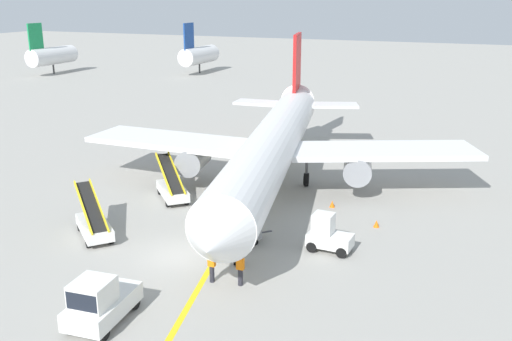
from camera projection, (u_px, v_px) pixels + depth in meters
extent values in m
plane|color=#9E9B93|center=(179.00, 256.00, 30.78)|extent=(300.00, 300.00, 0.00)
cube|color=yellow|center=(234.00, 225.00, 34.83)|extent=(17.04, 78.29, 0.01)
cylinder|color=white|center=(273.00, 145.00, 39.49)|extent=(9.51, 30.03, 3.30)
cone|color=white|center=(214.00, 241.00, 24.27)|extent=(3.66, 3.02, 3.23)
cone|color=white|center=(299.00, 99.00, 54.78)|extent=(3.65, 3.39, 3.14)
cube|color=white|center=(383.00, 151.00, 39.72)|extent=(13.66, 9.32, 0.36)
cylinder|color=gray|center=(358.00, 167.00, 39.36)|extent=(2.53, 3.53, 1.90)
cube|color=white|center=(176.00, 141.00, 42.32)|extent=(13.01, 4.42, 0.36)
cylinder|color=gray|center=(194.00, 159.00, 41.39)|extent=(2.53, 3.53, 1.90)
cube|color=red|center=(297.00, 63.00, 51.45)|extent=(1.11, 3.97, 5.20)
cube|color=white|center=(329.00, 105.00, 51.63)|extent=(5.64, 3.85, 0.24)
cube|color=white|center=(263.00, 103.00, 52.67)|extent=(5.34, 2.56, 0.24)
cylinder|color=#4C4C51|center=(238.00, 237.00, 29.24)|extent=(0.20, 0.20, 3.12)
cylinder|color=black|center=(238.00, 260.00, 29.62)|extent=(0.46, 0.62, 0.56)
cylinder|color=#4C4C51|center=(307.00, 165.00, 41.55)|extent=(0.20, 0.20, 3.12)
cylinder|color=black|center=(306.00, 179.00, 41.87)|extent=(0.54, 1.01, 0.96)
cylinder|color=#4C4C51|center=(247.00, 162.00, 42.31)|extent=(0.20, 0.20, 3.12)
cylinder|color=black|center=(247.00, 176.00, 42.63)|extent=(0.54, 1.01, 0.96)
cube|color=black|center=(225.00, 216.00, 26.04)|extent=(2.95, 1.56, 0.60)
cube|color=silver|center=(103.00, 306.00, 24.49)|extent=(2.19, 3.74, 0.80)
cube|color=silver|center=(93.00, 293.00, 23.63)|extent=(1.65, 1.74, 1.10)
cube|color=black|center=(82.00, 302.00, 22.93)|extent=(1.43, 0.20, 0.77)
cylinder|color=black|center=(104.00, 333.00, 23.22)|extent=(0.27, 0.62, 0.60)
cylinder|color=black|center=(70.00, 326.00, 23.69)|extent=(0.27, 0.62, 0.60)
cylinder|color=black|center=(135.00, 303.00, 25.51)|extent=(0.27, 0.62, 0.60)
cylinder|color=black|center=(103.00, 297.00, 25.99)|extent=(0.27, 0.62, 0.60)
cube|color=silver|center=(330.00, 240.00, 31.16)|extent=(2.46, 1.41, 0.70)
cube|color=silver|center=(323.00, 223.00, 31.06)|extent=(1.13, 1.09, 1.10)
cube|color=black|center=(314.00, 222.00, 31.27)|extent=(0.12, 0.98, 0.77)
cylinder|color=black|center=(312.00, 247.00, 31.12)|extent=(0.61, 0.25, 0.60)
cylinder|color=black|center=(319.00, 239.00, 32.08)|extent=(0.61, 0.25, 0.60)
cylinder|color=black|center=(342.00, 253.00, 30.44)|extent=(0.61, 0.25, 0.60)
cylinder|color=black|center=(348.00, 245.00, 31.40)|extent=(0.61, 0.25, 0.60)
cube|color=silver|center=(95.00, 227.00, 33.00)|extent=(3.84, 3.64, 0.60)
cylinder|color=black|center=(80.00, 226.00, 33.97)|extent=(0.60, 0.56, 0.60)
cylinder|color=black|center=(101.00, 222.00, 34.50)|extent=(0.60, 0.56, 0.60)
cylinder|color=black|center=(88.00, 242.00, 31.68)|extent=(0.60, 0.56, 0.60)
cylinder|color=black|center=(111.00, 238.00, 32.22)|extent=(0.60, 0.56, 0.60)
cube|color=black|center=(91.00, 208.00, 33.24)|extent=(4.35, 3.97, 1.76)
cube|color=yellow|center=(83.00, 207.00, 33.01)|extent=(3.82, 3.38, 1.84)
cube|color=yellow|center=(99.00, 205.00, 33.39)|extent=(3.82, 3.38, 1.84)
cube|color=silver|center=(173.00, 191.00, 39.06)|extent=(3.69, 3.80, 0.60)
cylinder|color=black|center=(160.00, 190.00, 40.13)|extent=(0.57, 0.59, 0.60)
cylinder|color=black|center=(177.00, 188.00, 40.55)|extent=(0.57, 0.59, 0.60)
cylinder|color=black|center=(168.00, 202.00, 37.75)|extent=(0.57, 0.59, 0.60)
cylinder|color=black|center=(187.00, 200.00, 38.18)|extent=(0.57, 0.59, 0.60)
cube|color=black|center=(170.00, 175.00, 39.32)|extent=(4.07, 4.26, 1.76)
cube|color=yellow|center=(164.00, 174.00, 39.13)|extent=(3.49, 3.72, 1.84)
cube|color=yellow|center=(176.00, 173.00, 39.43)|extent=(3.49, 3.72, 1.84)
cube|color=#A5A5A8|center=(233.00, 237.00, 32.08)|extent=(3.05, 3.03, 0.16)
cube|color=#4C4C51|center=(264.00, 232.00, 32.75)|extent=(0.70, 0.69, 0.08)
cylinder|color=#4C4C51|center=(271.00, 231.00, 32.91)|extent=(0.12, 0.12, 0.05)
cube|color=gray|center=(229.00, 228.00, 32.68)|extent=(2.04, 2.00, 0.50)
cube|color=gray|center=(238.00, 238.00, 31.35)|extent=(2.04, 2.00, 0.50)
cylinder|color=black|center=(247.00, 234.00, 33.07)|extent=(0.34, 0.34, 0.36)
cylinder|color=black|center=(255.00, 242.00, 32.00)|extent=(0.34, 0.34, 0.36)
cylinder|color=black|center=(212.00, 240.00, 32.32)|extent=(0.34, 0.34, 0.36)
cylinder|color=black|center=(219.00, 248.00, 31.25)|extent=(0.34, 0.34, 0.36)
cylinder|color=#26262D|center=(240.00, 277.00, 27.54)|extent=(0.24, 0.24, 0.85)
cube|color=orange|center=(240.00, 264.00, 27.33)|extent=(0.36, 0.22, 0.56)
sphere|color=tan|center=(240.00, 256.00, 27.22)|extent=(0.20, 0.20, 0.20)
sphere|color=yellow|center=(240.00, 255.00, 27.20)|extent=(0.24, 0.24, 0.24)
cylinder|color=#26262D|center=(212.00, 274.00, 27.86)|extent=(0.24, 0.24, 0.85)
cube|color=orange|center=(212.00, 261.00, 27.65)|extent=(0.36, 0.22, 0.56)
sphere|color=beige|center=(211.00, 253.00, 27.54)|extent=(0.20, 0.20, 0.20)
sphere|color=yellow|center=(211.00, 252.00, 27.52)|extent=(0.24, 0.24, 0.24)
cone|color=orange|center=(376.00, 224.00, 34.48)|extent=(0.36, 0.36, 0.44)
cone|color=orange|center=(332.00, 204.00, 37.71)|extent=(0.36, 0.36, 0.44)
cylinder|color=silver|center=(52.00, 56.00, 99.86)|extent=(3.00, 10.00, 3.00)
cylinder|color=#3F3F3F|center=(54.00, 69.00, 100.54)|extent=(0.30, 0.30, 1.60)
cube|color=#198C4C|center=(35.00, 37.00, 95.74)|extent=(0.24, 3.20, 4.40)
cylinder|color=silver|center=(199.00, 55.00, 100.71)|extent=(3.00, 10.00, 3.00)
cylinder|color=#3F3F3F|center=(200.00, 69.00, 101.39)|extent=(0.30, 0.30, 1.60)
cube|color=navy|center=(189.00, 36.00, 96.59)|extent=(0.24, 3.20, 4.40)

